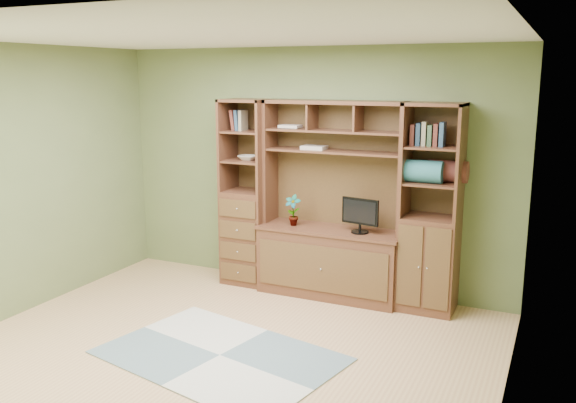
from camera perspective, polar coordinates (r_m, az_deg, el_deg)
The scene contains 11 objects.
room at distance 4.88m, azimuth -7.02°, elevation -0.21°, with size 4.60×4.10×2.64m.
center_hutch at distance 6.31m, azimuth 4.01°, elevation 0.05°, with size 1.54×0.53×2.05m, color #522D1C.
left_tower at distance 6.76m, azimuth -3.82°, elevation 0.83°, with size 0.50×0.45×2.05m, color #522D1C.
right_tower at distance 6.08m, azimuth 13.22°, elevation -0.70°, with size 0.55×0.45×2.05m, color #522D1C.
rug at distance 5.27m, azimuth -6.40°, elevation -14.14°, with size 1.91×1.27×0.01m, color #9AA09F.
monitor at distance 6.19m, azimuth 6.78°, elevation -0.72°, with size 0.40×0.18×0.49m, color black.
orchid at distance 6.46m, azimuth 0.46°, elevation -0.82°, with size 0.17×0.12×0.33m, color #9A4134.
magazines at distance 6.39m, azimuth 2.46°, elevation 5.07°, with size 0.25×0.18×0.04m, color #B4A499.
bowl at distance 6.69m, azimuth -3.76°, elevation 4.11°, with size 0.21×0.21×0.05m, color beige.
blanket_teal at distance 5.98m, azimuth 12.51°, elevation 2.77°, with size 0.37×0.22×0.22m, color #2A666F.
blanket_red at distance 6.06m, azimuth 14.73°, elevation 2.75°, with size 0.38×0.21×0.21m, color brown.
Camera 1 is at (2.52, -4.05, 2.31)m, focal length 38.00 mm.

